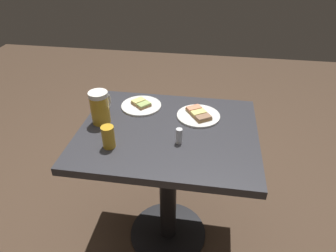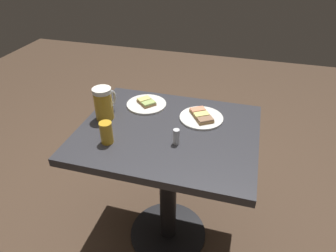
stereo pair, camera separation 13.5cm
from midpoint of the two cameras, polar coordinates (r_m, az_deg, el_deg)
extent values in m
plane|color=#4C3828|center=(1.89, -2.18, -19.76)|extent=(6.00, 6.00, 0.00)
cylinder|color=black|center=(1.88, -2.18, -19.62)|extent=(0.44, 0.44, 0.01)
cylinder|color=black|center=(1.61, -2.46, -11.86)|extent=(0.09, 0.09, 0.71)
cube|color=#333338|center=(1.38, -2.82, -1.41)|extent=(0.66, 0.81, 0.04)
cylinder|color=white|center=(1.46, 3.16, 1.86)|extent=(0.21, 0.21, 0.01)
cube|color=#9E7547|center=(1.49, 2.35, 3.10)|extent=(0.08, 0.09, 0.01)
cube|color=#EA8E66|center=(1.48, 2.36, 3.43)|extent=(0.07, 0.08, 0.01)
cube|color=#9E7547|center=(1.45, 3.17, 2.23)|extent=(0.08, 0.09, 0.01)
cube|color=#EFE07A|center=(1.45, 3.19, 2.57)|extent=(0.07, 0.08, 0.01)
cube|color=#9E7547|center=(1.42, 4.03, 1.32)|extent=(0.08, 0.09, 0.01)
cube|color=#997051|center=(1.41, 4.05, 1.66)|extent=(0.07, 0.08, 0.01)
cylinder|color=white|center=(1.55, -7.61, 3.76)|extent=(0.20, 0.20, 0.01)
cube|color=#9E7547|center=(1.56, -8.11, 4.44)|extent=(0.08, 0.08, 0.01)
cube|color=#EFE07A|center=(1.56, -8.14, 4.76)|extent=(0.08, 0.07, 0.01)
cube|color=#9E7547|center=(1.53, -7.15, 3.78)|extent=(0.08, 0.08, 0.01)
cube|color=#ADC66B|center=(1.52, -7.18, 4.10)|extent=(0.08, 0.07, 0.01)
cylinder|color=gold|center=(1.43, -15.45, 2.95)|extent=(0.09, 0.09, 0.14)
cylinder|color=white|center=(1.40, -15.93, 5.73)|extent=(0.09, 0.09, 0.02)
torus|color=silver|center=(1.47, -14.37, 4.24)|extent=(0.09, 0.03, 0.09)
cylinder|color=gold|center=(1.27, -14.30, -2.13)|extent=(0.05, 0.05, 0.10)
cylinder|color=silver|center=(1.26, -0.94, -2.00)|extent=(0.03, 0.03, 0.07)
camera|label=1|loc=(0.07, -92.86, -1.91)|focal=32.07mm
camera|label=2|loc=(0.07, 87.14, 1.91)|focal=32.07mm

